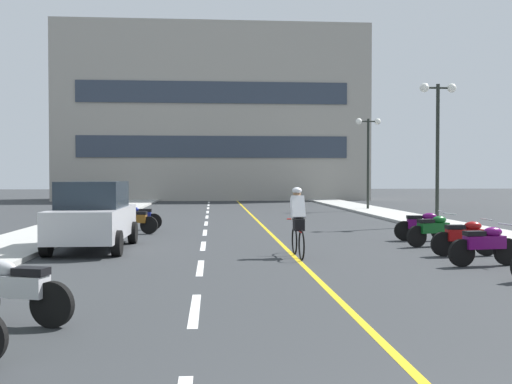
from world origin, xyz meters
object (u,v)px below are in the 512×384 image
motorcycle_5 (434,230)px  cyclist_rider (298,220)px  street_lamp_far (368,143)px  motorcycle_3 (485,244)px  street_lamp_mid (438,122)px  motorcycle_8 (138,217)px  motorcycle_6 (423,225)px  motorcycle_7 (133,220)px  parked_car_near (93,215)px  motorcycle_1 (14,289)px  motorcycle_4 (465,237)px

motorcycle_5 → cyclist_rider: 4.49m
street_lamp_far → motorcycle_3: bearing=-98.1°
street_lamp_mid → motorcycle_3: size_ratio=3.24×
motorcycle_5 → motorcycle_8: size_ratio=0.98×
motorcycle_5 → motorcycle_6: bearing=81.4°
motorcycle_7 → motorcycle_8: 1.51m
parked_car_near → motorcycle_6: parked_car_near is taller
motorcycle_1 → motorcycle_3: (8.54, 4.53, 0.00)m
motorcycle_7 → parked_car_near: bearing=-96.2°
motorcycle_3 → street_lamp_far: bearing=81.9°
motorcycle_3 → motorcycle_7: bearing=137.5°
street_lamp_mid → parked_car_near: bearing=-150.9°
parked_car_near → motorcycle_4: (9.37, -1.99, -0.44)m
parked_car_near → street_lamp_mid: bearing=29.1°
motorcycle_6 → motorcycle_4: bearing=-93.2°
motorcycle_4 → motorcycle_6: (0.19, 3.45, 0.00)m
street_lamp_far → parked_car_near: (-12.10, -17.33, -2.99)m
street_lamp_mid → motorcycle_5: street_lamp_mid is taller
motorcycle_6 → parked_car_near: bearing=-171.3°
parked_car_near → motorcycle_6: 9.68m
motorcycle_7 → motorcycle_8: size_ratio=1.00×
motorcycle_1 → motorcycle_7: size_ratio=0.97×
motorcycle_5 → motorcycle_3: bearing=-93.7°
cyclist_rider → motorcycle_8: bearing=122.1°
parked_car_near → motorcycle_4: size_ratio=2.47×
motorcycle_6 → cyclist_rider: (-4.31, -3.25, 0.41)m
parked_car_near → motorcycle_5: parked_car_near is taller
street_lamp_mid → motorcycle_5: (-2.69, -6.67, -3.63)m
parked_car_near → motorcycle_7: (0.47, 4.32, -0.44)m
street_lamp_far → motorcycle_5: 17.86m
motorcycle_4 → motorcycle_6: bearing=86.8°
motorcycle_1 → motorcycle_8: 13.95m
motorcycle_6 → motorcycle_8: same height
street_lamp_mid → motorcycle_7: 12.35m
street_lamp_mid → motorcycle_5: size_ratio=3.32×
motorcycle_5 → motorcycle_6: 1.46m
street_lamp_far → parked_car_near: size_ratio=1.23×
parked_car_near → motorcycle_3: parked_car_near is taller
motorcycle_7 → cyclist_rider: cyclist_rider is taller
street_lamp_mid → motorcycle_6: bearing=-115.3°
street_lamp_mid → parked_car_near: size_ratio=1.31×
street_lamp_far → parked_car_near: bearing=-124.9°
motorcycle_1 → motorcycle_3: bearing=28.0°
parked_car_near → motorcycle_8: parked_car_near is taller
motorcycle_4 → motorcycle_8: (-8.91, 7.82, 0.00)m
motorcycle_3 → motorcycle_8: same height
motorcycle_3 → parked_car_near: bearing=158.5°
street_lamp_mid → street_lamp_far: street_lamp_mid is taller
motorcycle_7 → street_lamp_mid: bearing=11.6°
parked_car_near → motorcycle_5: (9.34, 0.02, -0.44)m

